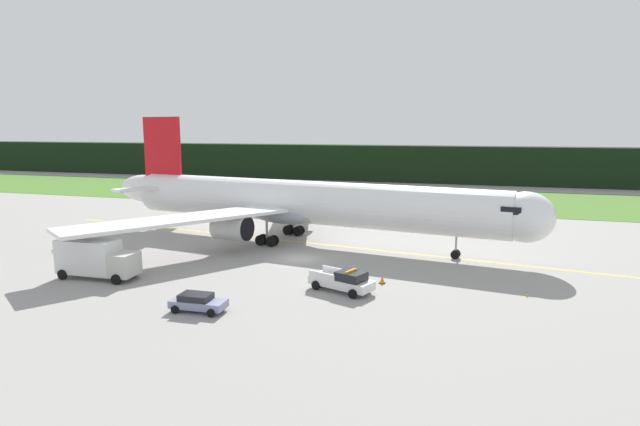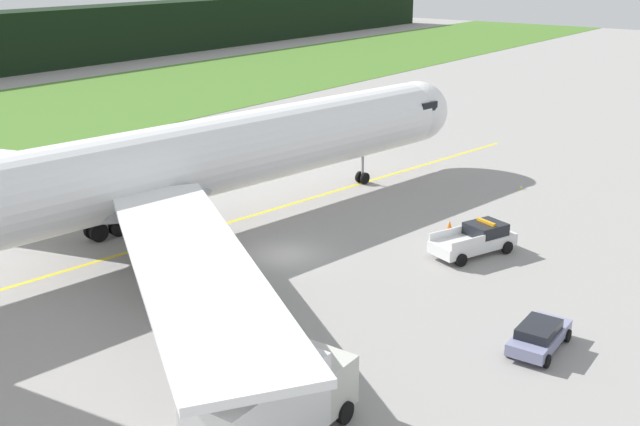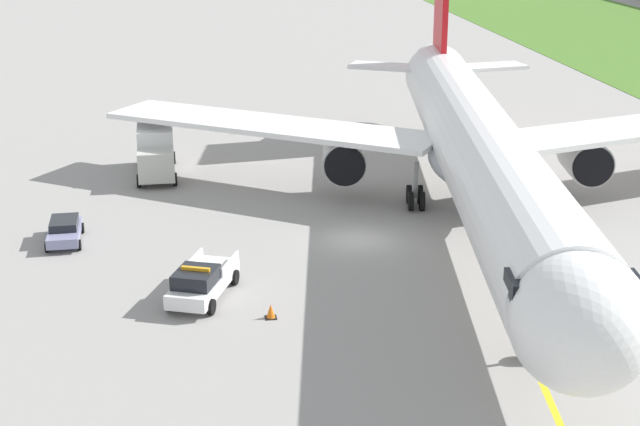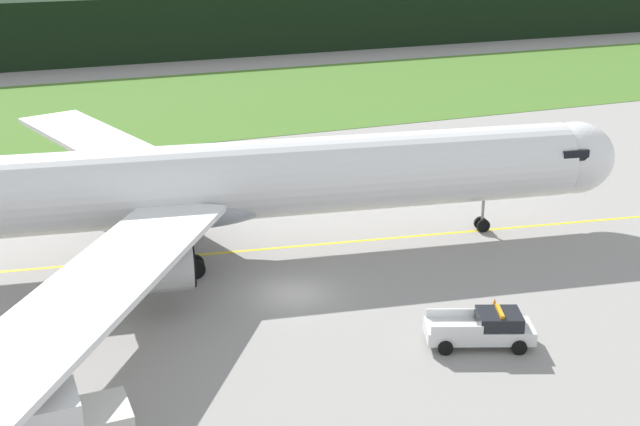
# 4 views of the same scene
# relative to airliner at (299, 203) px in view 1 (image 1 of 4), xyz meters

# --- Properties ---
(ground) EXTENTS (320.00, 320.00, 0.00)m
(ground) POSITION_rel_airliner_xyz_m (2.48, -7.36, -4.64)
(ground) COLOR gray
(grass_verge) EXTENTS (320.00, 33.78, 0.04)m
(grass_verge) POSITION_rel_airliner_xyz_m (2.48, 42.71, -4.62)
(grass_verge) COLOR #457127
(grass_verge) RESTS_ON ground
(distant_tree_line) EXTENTS (288.00, 7.73, 8.90)m
(distant_tree_line) POSITION_rel_airliner_xyz_m (2.48, 73.16, -0.19)
(distant_tree_line) COLOR black
(distant_tree_line) RESTS_ON ground
(taxiway_centerline_main) EXTENTS (71.64, 10.54, 0.01)m
(taxiway_centerline_main) POSITION_rel_airliner_xyz_m (0.77, -0.11, -4.63)
(taxiway_centerline_main) COLOR yellow
(taxiway_centerline_main) RESTS_ON ground
(airliner) EXTENTS (54.33, 47.38, 14.59)m
(airliner) POSITION_rel_airliner_xyz_m (0.00, 0.00, 0.00)
(airliner) COLOR white
(airliner) RESTS_ON ground
(ops_pickup_truck) EXTENTS (5.75, 3.74, 1.94)m
(ops_pickup_truck) POSITION_rel_airliner_xyz_m (9.55, -16.26, -3.73)
(ops_pickup_truck) COLOR silver
(ops_pickup_truck) RESTS_ON ground
(catering_truck) EXTENTS (7.32, 2.87, 3.60)m
(catering_truck) POSITION_rel_airliner_xyz_m (-12.33, -19.09, -2.81)
(catering_truck) COLOR beige
(catering_truck) RESTS_ON ground
(staff_car) EXTENTS (4.11, 2.08, 1.30)m
(staff_car) POSITION_rel_airliner_xyz_m (0.61, -23.82, -3.94)
(staff_car) COLOR #7E80A6
(staff_car) RESTS_ON ground
(apron_cone) EXTENTS (0.54, 0.54, 0.68)m
(apron_cone) POSITION_rel_airliner_xyz_m (12.17, -13.15, -4.31)
(apron_cone) COLOR black
(apron_cone) RESTS_ON ground
(taxiway_edge_light_east) EXTENTS (0.12, 0.12, 0.38)m
(taxiway_edge_light_east) POSITION_rel_airliner_xyz_m (23.70, -13.11, -4.43)
(taxiway_edge_light_east) COLOR yellow
(taxiway_edge_light_east) RESTS_ON ground
(taxiway_edge_light_west) EXTENTS (0.12, 0.12, 0.44)m
(taxiway_edge_light_west) POSITION_rel_airliner_xyz_m (-23.15, -13.11, -4.40)
(taxiway_edge_light_west) COLOR yellow
(taxiway_edge_light_west) RESTS_ON ground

